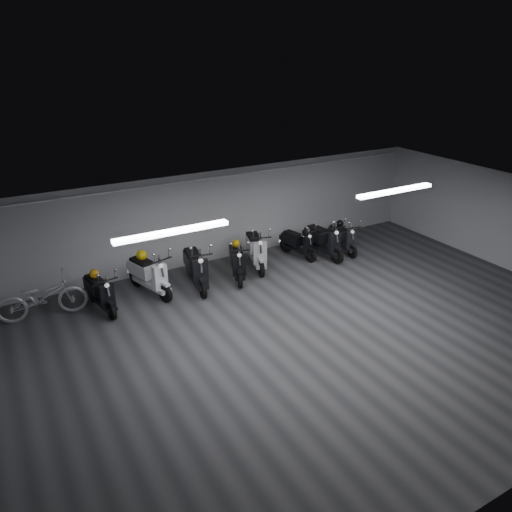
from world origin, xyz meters
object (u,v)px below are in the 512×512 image
scooter_3 (196,262)px  bicycle (41,293)px  helmet_2 (340,224)px  helmet_0 (94,274)px  helmet_1 (142,255)px  helmet_3 (236,244)px  scooter_2 (149,269)px  scooter_9 (343,234)px  scooter_7 (298,239)px  scooter_6 (256,244)px  scooter_8 (324,236)px  scooter_1 (99,287)px  scooter_5 (237,256)px

scooter_3 → bicycle: 3.92m
helmet_2 → helmet_0: bearing=-180.0°
helmet_1 → helmet_3: helmet_1 is taller
scooter_2 → scooter_9: scooter_2 is taller
scooter_3 → helmet_1: (-1.32, 0.50, 0.30)m
scooter_9 → helmet_3: bearing=-178.0°
scooter_7 → scooter_9: (1.49, -0.35, 0.01)m
scooter_6 → scooter_7: bearing=17.2°
scooter_3 → scooter_6: bearing=18.2°
helmet_3 → scooter_8: bearing=-4.1°
scooter_3 → scooter_7: size_ratio=1.24×
scooter_1 → helmet_2: scooter_1 is taller
scooter_6 → helmet_3: 0.78m
helmet_3 → helmet_1: bearing=173.3°
scooter_1 → helmet_1: 1.43m
scooter_8 → scooter_6: bearing=165.6°
helmet_0 → helmet_1: 1.35m
scooter_9 → scooter_1: bearing=-175.0°
scooter_2 → helmet_3: size_ratio=8.23×
scooter_1 → scooter_2: (1.35, 0.25, 0.08)m
scooter_2 → scooter_6: bearing=-15.3°
bicycle → helmet_3: size_ratio=8.68×
scooter_3 → helmet_3: scooter_3 is taller
scooter_3 → bicycle: scooter_3 is taller
scooter_3 → helmet_3: (1.33, 0.18, 0.21)m
scooter_5 → helmet_3: 0.38m
scooter_3 → helmet_0: size_ratio=8.65×
scooter_2 → helmet_3: scooter_2 is taller
scooter_2 → helmet_0: size_ratio=8.43×
scooter_2 → scooter_5: (2.48, -0.29, -0.05)m
helmet_1 → scooter_5: bearing=-12.1°
scooter_1 → helmet_0: bearing=90.0°
scooter_9 → scooter_8: bearing=-173.5°
scooter_3 → helmet_1: bearing=168.5°
bicycle → helmet_1: (2.58, 0.16, 0.38)m
scooter_2 → helmet_3: bearing=-18.0°
scooter_5 → scooter_7: scooter_5 is taller
scooter_2 → scooter_3: size_ratio=0.97×
scooter_8 → helmet_3: size_ratio=8.04×
scooter_9 → helmet_2: (0.02, 0.23, 0.27)m
scooter_1 → helmet_2: size_ratio=7.33×
scooter_1 → scooter_3: scooter_3 is taller
scooter_5 → scooter_6: (0.82, 0.38, 0.06)m
scooter_2 → helmet_2: bearing=-17.0°
scooter_2 → scooter_7: (4.82, 0.11, -0.13)m
helmet_1 → helmet_3: (2.65, -0.31, -0.09)m
scooter_3 → scooter_1: bearing=-170.4°
scooter_1 → bicycle: 1.36m
helmet_0 → scooter_8: bearing=-2.0°
scooter_9 → helmet_2: size_ratio=6.95×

